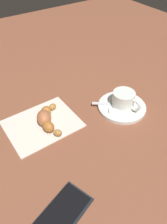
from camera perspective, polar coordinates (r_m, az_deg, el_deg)
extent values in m
plane|color=brown|center=(0.65, -0.40, -0.37)|extent=(1.80, 1.80, 0.00)
cylinder|color=white|center=(0.67, 9.93, 1.34)|extent=(0.14, 0.14, 0.01)
cylinder|color=white|center=(0.65, 10.33, 3.28)|extent=(0.07, 0.07, 0.05)
cylinder|color=#412A0D|center=(0.65, 10.33, 3.28)|extent=(0.05, 0.05, 0.00)
torus|color=white|center=(0.64, 13.18, 1.75)|extent=(0.02, 0.04, 0.04)
cube|color=silver|center=(0.66, 6.22, 2.11)|extent=(0.08, 0.06, 0.00)
ellipsoid|color=silver|center=(0.67, 11.36, 1.99)|extent=(0.03, 0.03, 0.01)
cube|color=white|center=(0.64, 9.47, 0.34)|extent=(0.06, 0.05, 0.01)
cube|color=silver|center=(0.62, -10.69, -2.95)|extent=(0.20, 0.16, 0.00)
ellipsoid|color=#B17532|center=(0.65, -8.06, 1.37)|extent=(0.03, 0.02, 0.02)
ellipsoid|color=#B67336|center=(0.63, -9.75, 0.12)|extent=(0.05, 0.05, 0.03)
ellipsoid|color=#AF653C|center=(0.61, -10.23, -1.49)|extent=(0.05, 0.06, 0.04)
ellipsoid|color=#AE672B|center=(0.59, -9.13, -3.75)|extent=(0.03, 0.04, 0.03)
ellipsoid|color=#AF773D|center=(0.58, -6.71, -5.39)|extent=(0.03, 0.03, 0.02)
cube|color=black|center=(0.47, -6.23, -25.44)|extent=(0.15, 0.11, 0.01)
cube|color=black|center=(0.47, -6.28, -25.20)|extent=(0.14, 0.10, 0.00)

